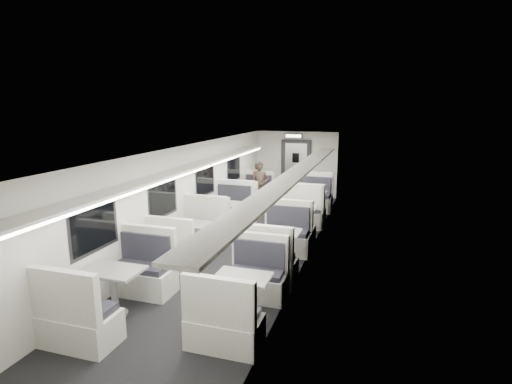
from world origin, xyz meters
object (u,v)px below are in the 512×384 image
Objects in this scene: booth_right_a at (309,204)px; booth_right_c at (277,248)px; exit_sign at (294,136)px; booth_right_d at (243,297)px; passenger at (260,186)px; booth_left_c at (192,239)px; booth_left_a at (251,198)px; vestibule_door at (296,169)px; booth_right_b at (298,220)px; booth_left_d at (114,292)px; booth_left_b at (222,217)px.

booth_right_a is 3.91m from booth_right_c.
exit_sign is at bearing 99.17° from booth_right_c.
booth_right_d is 6.63m from passenger.
booth_left_c is 3.46× the size of exit_sign.
vestibule_door is at bearing 66.33° from booth_left_a.
booth_right_c is (0.00, -2.20, 0.01)m from booth_right_b.
booth_left_c is 1.32× the size of passenger.
exit_sign reaches higher than booth_right_b.
vestibule_door reaches higher than booth_right_a.
vestibule_door is (1.00, 2.28, 0.67)m from booth_left_a.
booth_left_d is at bearing -90.00° from booth_left_c.
booth_left_c is 6.48m from exit_sign.
booth_right_b is 4.42m from booth_right_d.
booth_right_a is 1.02× the size of booth_right_c.
exit_sign is (0.00, -0.49, 1.24)m from vestibule_door.
booth_left_d is at bearing -96.41° from exit_sign.
booth_left_c is 4.15m from passenger.
passenger is (0.36, -0.21, 0.44)m from booth_left_a.
booth_left_c is 1.02× the size of booth_right_d.
exit_sign is at bearing 96.78° from booth_right_d.
booth_left_b is 1.02× the size of booth_right_c.
booth_left_d is at bearing -106.82° from booth_right_a.
booth_left_a is at bearing -119.15° from exit_sign.
booth_right_a is 3.01m from vestibule_door.
exit_sign is at bearing 76.98° from booth_left_b.
exit_sign is at bearing 54.89° from passenger.
booth_right_d is (2.00, -6.62, 0.00)m from booth_left_a.
exit_sign is (1.00, 4.32, 1.87)m from booth_left_b.
booth_left_c is 0.97× the size of booth_right_b.
booth_right_a is 3.12m from exit_sign.
booth_right_b is (2.00, 4.91, -0.01)m from booth_left_d.
booth_right_b is at bearing 90.00° from booth_right_c.
booth_left_a is 0.99× the size of booth_right_d.
booth_left_b is at bearing 136.96° from booth_right_c.
booth_left_d is 0.99× the size of booth_right_c.
exit_sign reaches higher than vestibule_door.
booth_left_b is 4.55m from booth_right_d.
booth_right_c is at bearing 90.00° from booth_right_d.
booth_right_b is (2.00, 0.33, -0.02)m from booth_left_b.
booth_right_b is at bearing -67.71° from passenger.
booth_left_d is 9.46m from vestibule_door.
booth_right_a is (2.00, 6.62, 0.01)m from booth_left_d.
passenger is at bearing -107.79° from exit_sign.
exit_sign reaches higher than passenger.
booth_right_c is (0.00, -3.91, -0.01)m from booth_right_a.
booth_right_d is at bearing 13.75° from booth_left_d.
booth_right_a is at bearing 90.00° from booth_right_c.
booth_left_a is at bearing 132.26° from booth_right_b.
booth_left_d is 3.62× the size of exit_sign.
booth_right_d reaches higher than booth_left_a.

